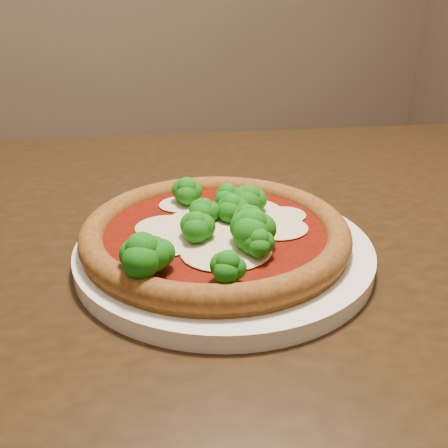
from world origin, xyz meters
name	(u,v)px	position (x,y,z in m)	size (l,w,h in m)	color
dining_table	(265,289)	(0.13, -0.16, 0.66)	(1.44, 1.11, 0.75)	black
plate	(224,250)	(0.06, -0.22, 0.76)	(0.31, 0.31, 0.02)	silver
pizza	(215,230)	(0.05, -0.22, 0.78)	(0.28, 0.28, 0.06)	brown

